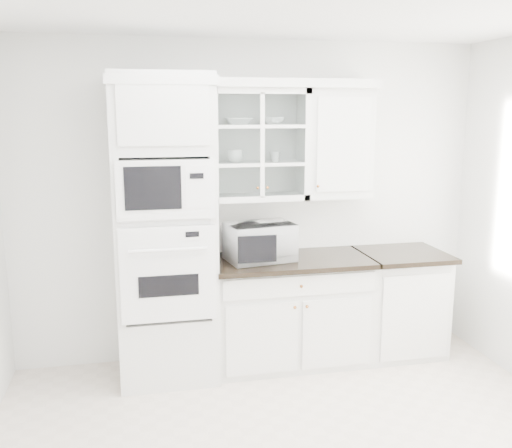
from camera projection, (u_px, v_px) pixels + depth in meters
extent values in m
cube|color=white|center=(250.00, 202.00, 4.88)|extent=(4.00, 0.02, 2.70)
cube|color=silver|center=(165.00, 231.00, 4.45)|extent=(0.76, 0.65, 2.40)
cube|color=white|center=(168.00, 275.00, 4.18)|extent=(0.70, 0.03, 0.72)
cube|color=black|center=(169.00, 286.00, 4.18)|extent=(0.44, 0.01, 0.16)
cube|color=white|center=(166.00, 190.00, 4.06)|extent=(0.70, 0.03, 0.43)
cube|color=black|center=(153.00, 188.00, 4.02)|extent=(0.40, 0.01, 0.31)
cube|color=silver|center=(290.00, 312.00, 4.84)|extent=(1.30, 0.60, 0.88)
cube|color=black|center=(292.00, 261.00, 4.71)|extent=(1.32, 0.67, 0.04)
cube|color=silver|center=(399.00, 304.00, 5.04)|extent=(0.70, 0.60, 0.88)
cube|color=black|center=(403.00, 255.00, 4.92)|extent=(0.72, 0.67, 0.04)
cube|color=silver|center=(258.00, 145.00, 4.64)|extent=(0.80, 0.33, 0.90)
cube|color=silver|center=(258.00, 163.00, 4.67)|extent=(0.74, 0.29, 0.02)
cube|color=silver|center=(258.00, 126.00, 4.61)|extent=(0.74, 0.29, 0.02)
cube|color=silver|center=(336.00, 144.00, 4.78)|extent=(0.55, 0.33, 0.90)
cube|color=white|center=(246.00, 83.00, 4.50)|extent=(2.14, 0.38, 0.07)
imported|color=white|center=(259.00, 241.00, 4.65)|extent=(0.59, 0.52, 0.31)
imported|color=white|center=(239.00, 121.00, 4.56)|extent=(0.26, 0.26, 0.06)
imported|color=white|center=(272.00, 121.00, 4.63)|extent=(0.20, 0.20, 0.06)
imported|color=white|center=(235.00, 156.00, 4.60)|extent=(0.14, 0.14, 0.10)
imported|color=white|center=(275.00, 156.00, 4.70)|extent=(0.10, 0.10, 0.08)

